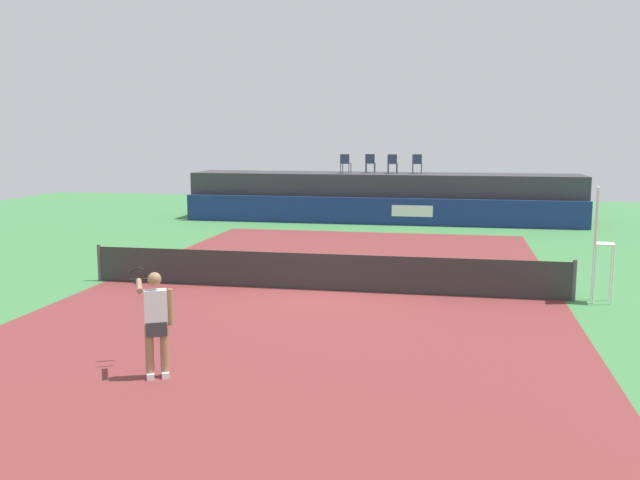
# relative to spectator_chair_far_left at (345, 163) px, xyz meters

# --- Properties ---
(ground_plane) EXTENTS (48.00, 48.00, 0.00)m
(ground_plane) POSITION_rel_spectator_chair_far_left_xyz_m (1.75, -12.01, -2.69)
(ground_plane) COLOR #3D7A42
(court_inner) EXTENTS (12.00, 22.00, 0.00)m
(court_inner) POSITION_rel_spectator_chair_far_left_xyz_m (1.75, -15.01, -2.69)
(court_inner) COLOR maroon
(court_inner) RESTS_ON ground
(sponsor_wall) EXTENTS (18.00, 0.22, 1.20)m
(sponsor_wall) POSITION_rel_spectator_chair_far_left_xyz_m (1.76, -1.51, -2.09)
(sponsor_wall) COLOR navy
(sponsor_wall) RESTS_ON ground
(spectator_platform) EXTENTS (18.00, 2.80, 2.20)m
(spectator_platform) POSITION_rel_spectator_chair_far_left_xyz_m (1.75, 0.29, -1.59)
(spectator_platform) COLOR #38383D
(spectator_platform) RESTS_ON ground
(spectator_chair_far_left) EXTENTS (0.48, 0.48, 0.89)m
(spectator_chair_far_left) POSITION_rel_spectator_chair_far_left_xyz_m (0.00, 0.00, 0.00)
(spectator_chair_far_left) COLOR #2D3D56
(spectator_chair_far_left) RESTS_ON spectator_platform
(spectator_chair_left) EXTENTS (0.45, 0.45, 0.89)m
(spectator_chair_left) POSITION_rel_spectator_chair_far_left_xyz_m (1.12, 0.41, 0.00)
(spectator_chair_left) COLOR #2D3D56
(spectator_chair_left) RESTS_ON spectator_platform
(spectator_chair_center) EXTENTS (0.44, 0.44, 0.89)m
(spectator_chair_center) POSITION_rel_spectator_chair_far_left_xyz_m (2.18, 0.19, 0.00)
(spectator_chair_center) COLOR #2D3D56
(spectator_chair_center) RESTS_ON spectator_platform
(spectator_chair_right) EXTENTS (0.45, 0.45, 0.89)m
(spectator_chair_right) POSITION_rel_spectator_chair_far_left_xyz_m (3.30, 0.49, 0.00)
(spectator_chair_right) COLOR #2D3D56
(spectator_chair_right) RESTS_ON spectator_platform
(umpire_chair) EXTENTS (0.48, 0.48, 2.76)m
(umpire_chair) POSITION_rel_spectator_chair_far_left_xyz_m (8.48, -15.00, -1.11)
(umpire_chair) COLOR white
(umpire_chair) RESTS_ON ground
(tennis_net) EXTENTS (12.40, 0.02, 0.95)m
(tennis_net) POSITION_rel_spectator_chair_far_left_xyz_m (1.75, -15.01, -2.22)
(tennis_net) COLOR #2D2D2D
(tennis_net) RESTS_ON ground
(net_post_near) EXTENTS (0.10, 0.10, 1.00)m
(net_post_near) POSITION_rel_spectator_chair_far_left_xyz_m (-4.45, -15.01, -2.19)
(net_post_near) COLOR #4C4C51
(net_post_near) RESTS_ON ground
(net_post_far) EXTENTS (0.10, 0.10, 1.00)m
(net_post_far) POSITION_rel_spectator_chair_far_left_xyz_m (7.95, -15.01, -2.19)
(net_post_far) COLOR #4C4C51
(net_post_far) RESTS_ON ground
(tennis_player) EXTENTS (1.06, 1.04, 1.77)m
(tennis_player) POSITION_rel_spectator_chair_far_left_xyz_m (0.34, -21.93, -1.73)
(tennis_player) COLOR white
(tennis_player) RESTS_ON court_inner
(tennis_ball) EXTENTS (0.07, 0.07, 0.07)m
(tennis_ball) POSITION_rel_spectator_chair_far_left_xyz_m (2.24, -13.75, -2.66)
(tennis_ball) COLOR #D8EA33
(tennis_ball) RESTS_ON court_inner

